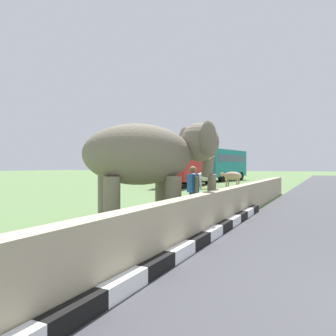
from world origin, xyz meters
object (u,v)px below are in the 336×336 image
bus_white (231,164)px  cow_mid (232,176)px  person_handler (193,189)px  elephant (152,156)px  cow_near (167,179)px  bus_teal (222,163)px  cow_far (205,177)px  bus_red (186,161)px

bus_white → cow_mid: (-24.31, -6.70, -1.21)m
person_handler → bus_white: bearing=13.6°
bus_white → cow_mid: size_ratio=4.44×
elephant → cow_mid: (17.03, 2.27, -1.06)m
cow_near → cow_mid: 7.08m
bus_teal → cow_near: (-17.60, -1.69, -1.21)m
person_handler → cow_mid: bearing=10.6°
elephant → cow_far: size_ratio=2.31×
elephant → bus_red: (17.23, 6.27, 0.15)m
bus_white → cow_far: size_ratio=5.12×
bus_teal → cow_near: 17.72m
bus_teal → bus_white: same height
elephant → cow_mid: elephant is taller
cow_near → cow_mid: size_ratio=0.91×
cow_mid → cow_near: bearing=160.3°
bus_white → cow_mid: bearing=-164.6°
bus_white → cow_far: bus_white is taller
bus_teal → cow_far: size_ratio=5.24×
bus_white → cow_near: (-30.98, -4.31, -1.21)m
person_handler → cow_near: (8.77, 5.28, -0.06)m
elephant → bus_white: bus_white is taller
bus_teal → bus_red: bearing=-179.6°
elephant → cow_mid: 17.22m
bus_red → bus_teal: 10.74m
elephant → bus_white: size_ratio=0.45×
elephant → cow_near: 11.42m
elephant → cow_mid: bearing=7.6°
elephant → bus_teal: bus_teal is taller
person_handler → bus_red: 17.12m
bus_red → cow_mid: bearing=-92.8°
elephant → bus_teal: 28.68m
person_handler → bus_white: bus_white is taller
cow_near → bus_teal: bearing=5.5°
elephant → bus_white: (41.34, 8.97, 0.15)m
bus_red → bus_teal: (10.74, 0.08, 0.00)m
cow_mid → cow_far: size_ratio=1.15×
cow_far → bus_teal: bearing=11.4°
elephant → bus_red: 18.34m
person_handler → bus_red: size_ratio=0.19×
person_handler → cow_near: person_handler is taller
bus_red → bus_white: (24.11, 2.70, -0.00)m
elephant → cow_near: (10.37, 4.66, -1.06)m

